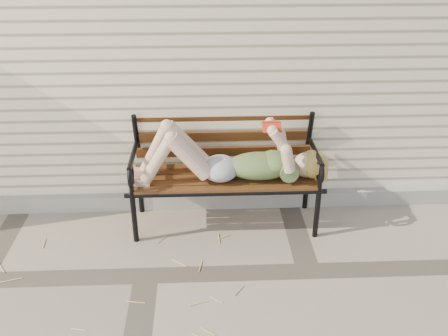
{
  "coord_description": "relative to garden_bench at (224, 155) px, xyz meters",
  "views": [
    {
      "loc": [
        0.46,
        -3.01,
        2.49
      ],
      "look_at": [
        0.62,
        0.48,
        0.67
      ],
      "focal_mm": 40.0,
      "sensor_mm": 36.0,
      "label": 1
    }
  ],
  "objects": [
    {
      "name": "ground",
      "position": [
        -0.63,
        -0.8,
        -0.62
      ],
      "size": [
        80.0,
        80.0,
        0.0
      ],
      "primitive_type": "plane",
      "color": "gray",
      "rests_on": "ground"
    },
    {
      "name": "house_wall",
      "position": [
        -0.63,
        2.2,
        0.88
      ],
      "size": [
        8.0,
        4.0,
        3.0
      ],
      "primitive_type": "cube",
      "color": "#F3E3BE",
      "rests_on": "ground"
    },
    {
      "name": "foundation_strip",
      "position": [
        -0.63,
        0.17,
        -0.55
      ],
      "size": [
        8.0,
        0.1,
        0.15
      ],
      "primitive_type": "cube",
      "color": "#9D9A8E",
      "rests_on": "ground"
    },
    {
      "name": "garden_bench",
      "position": [
        0.0,
        0.0,
        0.0
      ],
      "size": [
        1.72,
        0.69,
        1.11
      ],
      "color": "black",
      "rests_on": "ground"
    },
    {
      "name": "reading_woman",
      "position": [
        0.01,
        -0.14,
        0.04
      ],
      "size": [
        1.62,
        0.37,
        0.51
      ],
      "color": "#093242",
      "rests_on": "ground"
    },
    {
      "name": "straw_scatter",
      "position": [
        -1.35,
        -1.04,
        -0.62
      ],
      "size": [
        2.94,
        1.36,
        0.01
      ],
      "color": "#E5BB6F",
      "rests_on": "ground"
    }
  ]
}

